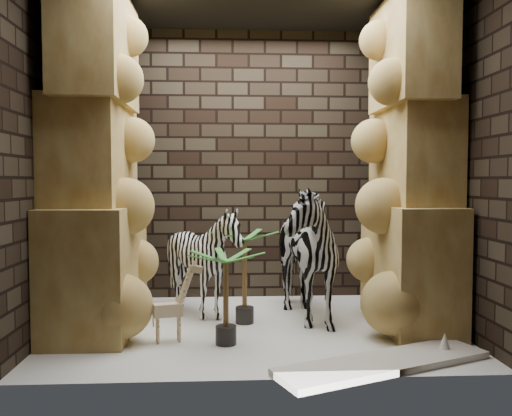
{
  "coord_description": "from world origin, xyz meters",
  "views": [
    {
      "loc": [
        -0.24,
        -4.64,
        1.32
      ],
      "look_at": [
        0.02,
        0.15,
        1.07
      ],
      "focal_mm": 36.57,
      "sensor_mm": 36.0,
      "label": 1
    }
  ],
  "objects": [
    {
      "name": "wall_front",
      "position": [
        0.0,
        -1.25,
        1.5
      ],
      "size": [
        3.5,
        0.0,
        3.5
      ],
      "primitive_type": "plane",
      "rotation": [
        -1.57,
        0.0,
        0.0
      ],
      "color": "black",
      "rests_on": "ground"
    },
    {
      "name": "palm_front",
      "position": [
        -0.08,
        0.15,
        0.44
      ],
      "size": [
        0.36,
        0.36,
        0.88
      ],
      "primitive_type": null,
      "color": "#2F7028",
      "rests_on": "floor"
    },
    {
      "name": "wall_left",
      "position": [
        -1.75,
        0.0,
        1.5
      ],
      "size": [
        0.0,
        3.0,
        3.0
      ],
      "primitive_type": "plane",
      "rotation": [
        1.57,
        0.0,
        1.57
      ],
      "color": "black",
      "rests_on": "ground"
    },
    {
      "name": "rock_pillar_right",
      "position": [
        1.42,
        0.0,
        1.5
      ],
      "size": [
        0.58,
        1.25,
        3.0
      ],
      "primitive_type": null,
      "color": "tan",
      "rests_on": "floor"
    },
    {
      "name": "wall_back",
      "position": [
        0.0,
        1.25,
        1.5
      ],
      "size": [
        3.5,
        0.0,
        3.5
      ],
      "primitive_type": "plane",
      "rotation": [
        1.57,
        0.0,
        0.0
      ],
      "color": "black",
      "rests_on": "ground"
    },
    {
      "name": "giraffe_toy",
      "position": [
        -0.73,
        -0.39,
        0.34
      ],
      "size": [
        0.36,
        0.19,
        0.68
      ],
      "primitive_type": null,
      "rotation": [
        0.0,
        0.0,
        0.23
      ],
      "color": "beige",
      "rests_on": "floor"
    },
    {
      "name": "floor",
      "position": [
        0.0,
        0.0,
        0.0
      ],
      "size": [
        3.5,
        3.5,
        0.0
      ],
      "primitive_type": "plane",
      "color": "silver",
      "rests_on": "ground"
    },
    {
      "name": "palm_back",
      "position": [
        -0.26,
        -0.48,
        0.39
      ],
      "size": [
        0.36,
        0.36,
        0.77
      ],
      "primitive_type": null,
      "color": "#2F7028",
      "rests_on": "floor"
    },
    {
      "name": "zebra_right",
      "position": [
        0.4,
        0.26,
        0.75
      ],
      "size": [
        0.94,
        1.38,
        1.5
      ],
      "primitive_type": "imported",
      "rotation": [
        0.0,
        0.0,
        0.21
      ],
      "color": "white",
      "rests_on": "floor"
    },
    {
      "name": "rock_pillar_left",
      "position": [
        -1.4,
        0.0,
        1.5
      ],
      "size": [
        0.68,
        1.3,
        3.0
      ],
      "primitive_type": null,
      "color": "tan",
      "rests_on": "floor"
    },
    {
      "name": "wall_right",
      "position": [
        1.75,
        0.0,
        1.5
      ],
      "size": [
        0.0,
        3.0,
        3.0
      ],
      "primitive_type": "plane",
      "rotation": [
        1.57,
        0.0,
        -1.57
      ],
      "color": "black",
      "rests_on": "ground"
    },
    {
      "name": "zebra_left",
      "position": [
        -0.47,
        0.37,
        0.49
      ],
      "size": [
        0.99,
        1.17,
        0.98
      ],
      "primitive_type": "imported",
      "rotation": [
        0.0,
        0.0,
        -0.12
      ],
      "color": "white",
      "rests_on": "floor"
    },
    {
      "name": "surfboard",
      "position": [
        0.87,
        -1.05,
        0.03
      ],
      "size": [
        1.68,
        1.0,
        0.05
      ],
      "primitive_type": "cube",
      "rotation": [
        0.0,
        0.0,
        0.39
      ],
      "color": "beige",
      "rests_on": "floor"
    }
  ]
}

